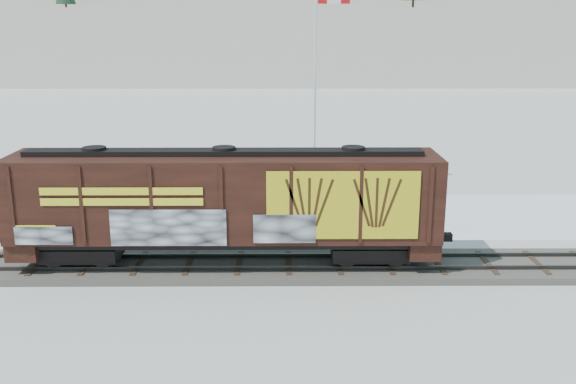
{
  "coord_description": "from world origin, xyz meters",
  "views": [
    {
      "loc": [
        -0.19,
        -24.18,
        9.58
      ],
      "look_at": [
        -0.01,
        3.0,
        2.45
      ],
      "focal_mm": 40.0,
      "sensor_mm": 36.0,
      "label": 1
    }
  ],
  "objects_px": {
    "car_dark": "(352,199)",
    "hopper_railcar": "(225,200)",
    "flagpole": "(317,118)",
    "car_white": "(201,204)",
    "car_silver": "(258,209)"
  },
  "relations": [
    {
      "from": "hopper_railcar",
      "to": "car_silver",
      "type": "xyz_separation_m",
      "value": [
        1.02,
        6.21,
        -2.18
      ]
    },
    {
      "from": "flagpole",
      "to": "car_white",
      "type": "relative_size",
      "value": 2.34
    },
    {
      "from": "hopper_railcar",
      "to": "car_dark",
      "type": "xyz_separation_m",
      "value": [
        5.84,
        7.87,
        -2.13
      ]
    },
    {
      "from": "car_dark",
      "to": "hopper_railcar",
      "type": "bearing_deg",
      "value": 128.27
    },
    {
      "from": "flagpole",
      "to": "car_dark",
      "type": "distance_m",
      "value": 5.76
    },
    {
      "from": "flagpole",
      "to": "hopper_railcar",
      "type": "bearing_deg",
      "value": -109.11
    },
    {
      "from": "hopper_railcar",
      "to": "flagpole",
      "type": "height_order",
      "value": "flagpole"
    },
    {
      "from": "car_silver",
      "to": "car_white",
      "type": "xyz_separation_m",
      "value": [
        -2.85,
        0.45,
        0.12
      ]
    },
    {
      "from": "hopper_railcar",
      "to": "car_silver",
      "type": "height_order",
      "value": "hopper_railcar"
    },
    {
      "from": "car_white",
      "to": "hopper_railcar",
      "type": "bearing_deg",
      "value": 178.99
    },
    {
      "from": "hopper_railcar",
      "to": "car_white",
      "type": "distance_m",
      "value": 7.21
    },
    {
      "from": "hopper_railcar",
      "to": "car_dark",
      "type": "distance_m",
      "value": 10.03
    },
    {
      "from": "flagpole",
      "to": "car_dark",
      "type": "relative_size",
      "value": 2.26
    },
    {
      "from": "flagpole",
      "to": "car_dark",
      "type": "height_order",
      "value": "flagpole"
    },
    {
      "from": "flagpole",
      "to": "car_silver",
      "type": "distance_m",
      "value": 7.56
    }
  ]
}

